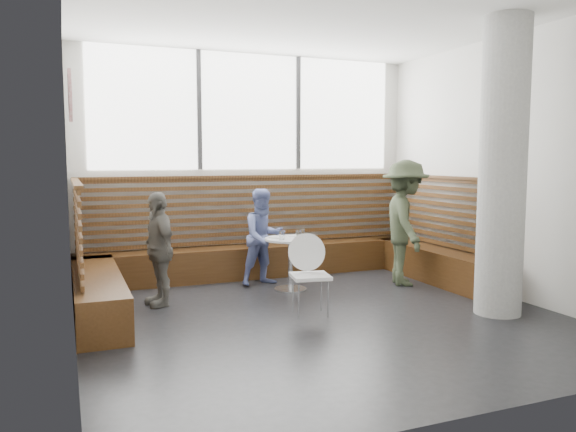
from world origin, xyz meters
name	(u,v)px	position (x,y,z in m)	size (l,w,h in m)	color
room	(323,168)	(0.00, 0.00, 1.60)	(5.00, 5.00, 3.20)	silver
booth	(267,254)	(0.00, 1.77, 0.41)	(5.00, 2.50, 1.44)	#39220E
concrete_column	(503,168)	(1.85, -0.60, 1.60)	(0.50, 0.50, 3.20)	gray
wall_art	(70,95)	(-2.46, 0.40, 2.30)	(0.50, 0.50, 0.03)	white
cafe_table	(290,253)	(0.14, 1.27, 0.49)	(0.66, 0.66, 0.68)	silver
cafe_chair	(308,268)	(-0.09, 0.18, 0.51)	(0.42, 0.41, 0.88)	white
adult_man	(405,223)	(1.71, 1.01, 0.84)	(1.09, 0.63, 1.69)	#353D29
child_back	(264,237)	(-0.07, 1.70, 0.65)	(0.63, 0.49, 1.30)	#5C68A1
child_left	(159,249)	(-1.55, 1.16, 0.66)	(0.78, 0.32, 1.32)	#5F5D56
plate_near	(276,237)	(-0.01, 1.37, 0.69)	(0.21, 0.21, 0.01)	white
plate_far	(295,236)	(0.26, 1.41, 0.69)	(0.18, 0.18, 0.01)	white
glass_left	(282,235)	(-0.02, 1.17, 0.74)	(0.07, 0.07, 0.11)	white
glass_mid	(299,234)	(0.24, 1.23, 0.74)	(0.07, 0.07, 0.11)	white
glass_right	(302,233)	(0.31, 1.28, 0.74)	(0.07, 0.07, 0.11)	white
menu_card	(302,240)	(0.21, 1.06, 0.68)	(0.21, 0.15, 0.00)	#A5C64C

